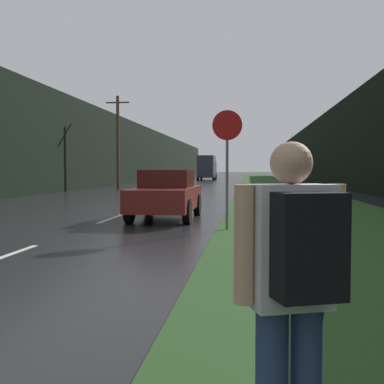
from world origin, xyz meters
name	(u,v)px	position (x,y,z in m)	size (l,w,h in m)	color
grass_verge	(276,188)	(6.42, 40.00, 0.01)	(6.00, 240.00, 0.02)	#26471E
lane_stripe_c	(113,218)	(0.00, 14.64, 0.00)	(0.12, 3.00, 0.01)	silver
lane_stripe_d	(156,203)	(0.00, 21.64, 0.00)	(0.12, 3.00, 0.01)	silver
treeline_far_side	(120,152)	(-9.42, 50.00, 3.40)	(2.00, 140.00, 6.80)	black
treeline_near_side	(331,150)	(12.42, 50.00, 3.49)	(2.00, 140.00, 6.97)	black
utility_pole_far	(118,141)	(-5.70, 35.83, 3.68)	(1.80, 0.24, 7.10)	#4C3823
stop_sign	(227,155)	(3.69, 12.03, 1.87)	(0.74, 0.07, 2.99)	slate
hitchhiker_with_backpack	(293,287)	(4.45, 2.38, 0.95)	(0.55, 0.49, 1.65)	navy
car_passing_near	(166,194)	(1.71, 14.59, 0.76)	(1.85, 4.26, 1.51)	maroon
delivery_truck	(207,168)	(-1.71, 68.45, 1.80)	(2.43, 7.33, 3.46)	black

